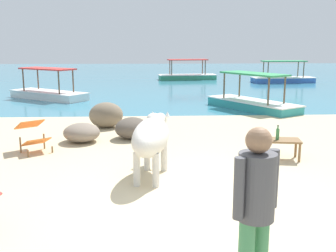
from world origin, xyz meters
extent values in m
cube|color=#CCB78E|center=(0.00, 0.00, 0.02)|extent=(18.00, 14.00, 0.04)
cube|color=teal|center=(0.00, 22.00, 0.00)|extent=(60.00, 36.00, 0.03)
cylinder|color=beige|center=(-0.62, 1.51, 0.32)|extent=(0.11, 0.11, 0.56)
cylinder|color=beige|center=(-0.31, 1.45, 0.32)|extent=(0.11, 0.11, 0.56)
cylinder|color=beige|center=(-0.79, 0.68, 0.32)|extent=(0.11, 0.11, 0.56)
cylinder|color=beige|center=(-0.48, 0.62, 0.32)|extent=(0.11, 0.11, 0.56)
ellipsoid|color=beige|center=(-0.55, 1.06, 0.77)|extent=(0.86, 1.61, 0.61)
ellipsoid|color=beige|center=(-0.37, 2.00, 0.87)|extent=(0.32, 0.45, 0.29)
cone|color=beige|center=(-0.51, 2.02, 1.00)|extent=(0.12, 0.12, 0.10)
cone|color=beige|center=(-0.22, 1.97, 1.00)|extent=(0.12, 0.12, 0.10)
ellipsoid|color=beige|center=(-0.50, 1.33, 1.03)|extent=(0.30, 0.33, 0.20)
cube|color=brown|center=(2.04, 2.09, 0.43)|extent=(0.82, 0.55, 0.04)
cylinder|color=brown|center=(2.41, 2.22, 0.22)|extent=(0.05, 0.05, 0.37)
cylinder|color=brown|center=(2.35, 1.86, 0.22)|extent=(0.05, 0.05, 0.37)
cylinder|color=brown|center=(1.74, 2.32, 0.22)|extent=(0.05, 0.05, 0.37)
cylinder|color=brown|center=(1.68, 1.97, 0.22)|extent=(0.05, 0.05, 0.37)
cylinder|color=#2D6B38|center=(1.96, 2.07, 0.56)|extent=(0.07, 0.07, 0.22)
cylinder|color=#2D6B38|center=(1.96, 2.07, 0.70)|extent=(0.03, 0.03, 0.06)
cylinder|color=black|center=(1.96, 2.07, 0.73)|extent=(0.03, 0.03, 0.02)
cylinder|color=brown|center=(-2.64, 2.78, 0.11)|extent=(0.04, 0.04, 0.14)
cylinder|color=brown|center=(-3.06, 2.47, 0.11)|extent=(0.04, 0.04, 0.14)
cylinder|color=brown|center=(-2.89, 3.11, 0.21)|extent=(0.04, 0.04, 0.34)
cylinder|color=brown|center=(-3.30, 2.80, 0.21)|extent=(0.04, 0.04, 0.34)
cube|color=orange|center=(-2.97, 2.79, 0.28)|extent=(0.67, 0.66, 0.21)
cube|color=orange|center=(-3.16, 3.04, 0.61)|extent=(0.69, 0.68, 0.23)
cylinder|color=#4C4C51|center=(0.32, -2.39, 1.15)|extent=(0.32, 0.32, 0.58)
cylinder|color=#4C4C51|center=(0.49, -2.27, 1.18)|extent=(0.09, 0.09, 0.52)
cylinder|color=#4C4C51|center=(0.14, -2.50, 1.18)|extent=(0.09, 0.09, 0.52)
sphere|color=#997051|center=(0.32, -2.39, 1.55)|extent=(0.22, 0.22, 0.22)
ellipsoid|color=brown|center=(-1.00, 4.03, 0.30)|extent=(1.11, 1.17, 0.51)
ellipsoid|color=#756651|center=(-1.75, 5.32, 0.39)|extent=(1.10, 1.00, 0.70)
ellipsoid|color=gray|center=(-2.17, 3.72, 0.26)|extent=(1.15, 1.16, 0.44)
cube|color=white|center=(-4.79, 11.40, 0.16)|extent=(3.57, 2.98, 0.28)
cube|color=white|center=(-4.79, 11.40, 0.32)|extent=(3.66, 3.07, 0.04)
cylinder|color=brown|center=(-5.89, 11.72, 0.77)|extent=(0.06, 0.06, 0.95)
cylinder|color=brown|center=(-5.44, 12.34, 0.77)|extent=(0.06, 0.06, 0.95)
cylinder|color=brown|center=(-4.13, 10.46, 0.77)|extent=(0.06, 0.06, 0.95)
cylinder|color=brown|center=(-3.68, 11.09, 0.77)|extent=(0.06, 0.06, 0.95)
cube|color=red|center=(-4.79, 11.40, 1.28)|extent=(2.60, 2.22, 0.06)
cube|color=#338E66|center=(1.92, 20.17, 0.16)|extent=(3.69, 1.44, 0.28)
cube|color=white|center=(1.92, 20.17, 0.32)|extent=(3.77, 1.51, 0.04)
cylinder|color=brown|center=(2.96, 20.65, 0.77)|extent=(0.06, 0.06, 0.95)
cylinder|color=brown|center=(3.03, 19.89, 0.77)|extent=(0.06, 0.06, 0.95)
cylinder|color=brown|center=(0.81, 20.45, 0.77)|extent=(0.06, 0.06, 0.95)
cylinder|color=brown|center=(0.88, 19.68, 0.77)|extent=(0.06, 0.06, 0.95)
cube|color=red|center=(1.92, 20.17, 1.28)|extent=(2.60, 1.18, 0.06)
cube|color=#3866B7|center=(7.39, 17.88, 0.16)|extent=(3.66, 1.33, 0.28)
cube|color=white|center=(7.39, 17.88, 0.32)|extent=(3.74, 1.39, 0.04)
cylinder|color=brown|center=(6.34, 17.42, 0.77)|extent=(0.06, 0.06, 0.95)
cylinder|color=brown|center=(6.29, 18.19, 0.77)|extent=(0.06, 0.06, 0.95)
cylinder|color=brown|center=(8.49, 17.56, 0.77)|extent=(0.06, 0.06, 0.95)
cylinder|color=brown|center=(8.45, 18.33, 0.77)|extent=(0.06, 0.06, 0.95)
cube|color=#339356|center=(7.39, 17.88, 1.28)|extent=(2.57, 1.09, 0.06)
cube|color=teal|center=(3.08, 8.29, 0.16)|extent=(2.78, 3.66, 0.28)
cube|color=white|center=(3.08, 8.29, 0.32)|extent=(2.86, 3.75, 0.04)
cylinder|color=brown|center=(3.96, 7.56, 0.77)|extent=(0.06, 0.06, 0.95)
cylinder|color=brown|center=(3.30, 7.16, 0.77)|extent=(0.06, 0.06, 0.95)
cylinder|color=brown|center=(2.86, 9.42, 0.77)|extent=(0.06, 0.06, 0.95)
cylinder|color=brown|center=(2.20, 9.02, 0.77)|extent=(0.06, 0.06, 0.95)
cube|color=#339356|center=(3.08, 8.29, 1.28)|extent=(2.09, 2.64, 0.06)
camera|label=1|loc=(-0.58, -5.52, 2.33)|focal=42.69mm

